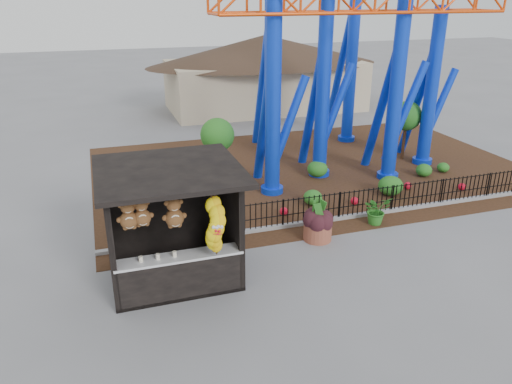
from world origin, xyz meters
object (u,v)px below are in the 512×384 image
object	(u,v)px
roller_coaster	(342,9)
prize_booth	(173,229)
potted_plant	(377,210)
terracotta_planter	(318,231)

from	to	relation	value
roller_coaster	prize_booth	bearing A→B (deg)	-137.91
roller_coaster	potted_plant	bearing A→B (deg)	-102.57
potted_plant	terracotta_planter	bearing A→B (deg)	-174.98
terracotta_planter	potted_plant	world-z (taller)	potted_plant
roller_coaster	potted_plant	distance (m)	8.46
prize_booth	potted_plant	xyz separation A→B (m)	(6.80, 1.47, -1.04)
prize_booth	terracotta_planter	bearing A→B (deg)	12.75
terracotta_planter	potted_plant	xyz separation A→B (m)	(2.29, 0.45, 0.21)
prize_booth	roller_coaster	size ratio (longest dim) A/B	0.32
roller_coaster	terracotta_planter	distance (m)	9.52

